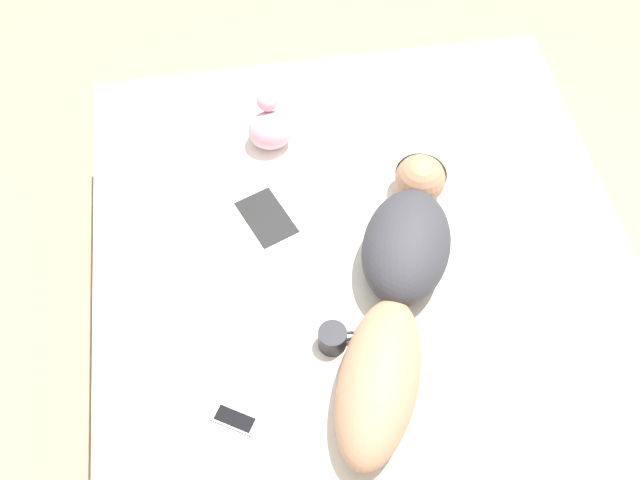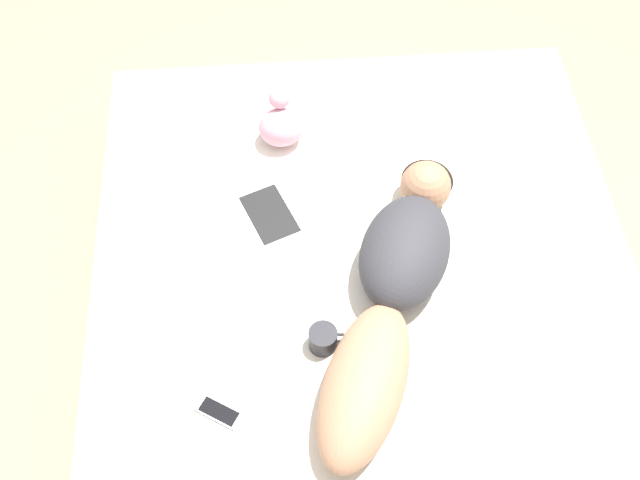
{
  "view_description": "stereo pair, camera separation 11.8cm",
  "coord_description": "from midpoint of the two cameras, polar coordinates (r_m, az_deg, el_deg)",
  "views": [
    {
      "loc": [
        -0.38,
        -1.33,
        2.75
      ],
      "look_at": [
        -0.15,
        0.11,
        0.55
      ],
      "focal_mm": 42.0,
      "sensor_mm": 36.0,
      "label": 1
    },
    {
      "loc": [
        -0.26,
        -1.34,
        2.75
      ],
      "look_at": [
        -0.15,
        0.11,
        0.55
      ],
      "focal_mm": 42.0,
      "sensor_mm": 36.0,
      "label": 2
    }
  ],
  "objects": [
    {
      "name": "plush_toy",
      "position": [
        2.93,
        -5.0,
        8.57
      ],
      "size": [
        0.17,
        0.18,
        0.21
      ],
      "color": "#DB9EB2",
      "rests_on": "bed"
    },
    {
      "name": "coffee_mug",
      "position": [
        2.46,
        -0.38,
        -7.53
      ],
      "size": [
        0.13,
        0.09,
        0.08
      ],
      "color": "#232328",
      "rests_on": "bed"
    },
    {
      "name": "person",
      "position": [
        2.49,
        4.69,
        -3.3
      ],
      "size": [
        0.66,
        1.2,
        0.23
      ],
      "rotation": [
        0.0,
        0.0,
        -0.39
      ],
      "color": "#A37556",
      "rests_on": "bed"
    },
    {
      "name": "ground_plane",
      "position": [
        3.07,
        1.99,
        -6.93
      ],
      "size": [
        12.0,
        12.0,
        0.0
      ],
      "primitive_type": "plane",
      "color": "#9E8466"
    },
    {
      "name": "bed",
      "position": [
        2.86,
        2.13,
        -4.73
      ],
      "size": [
        1.97,
        2.18,
        0.5
      ],
      "color": "beige",
      "rests_on": "ground_plane"
    },
    {
      "name": "cell_phone",
      "position": [
        2.41,
        -7.94,
        -13.42
      ],
      "size": [
        0.16,
        0.13,
        0.01
      ],
      "rotation": [
        0.0,
        0.0,
        1.02
      ],
      "color": "silver",
      "rests_on": "bed"
    },
    {
      "name": "open_magazine",
      "position": [
        2.74,
        -7.32,
        0.67
      ],
      "size": [
        0.55,
        0.48,
        0.01
      ],
      "rotation": [
        0.0,
        0.0,
        0.38
      ],
      "color": "silver",
      "rests_on": "bed"
    }
  ]
}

